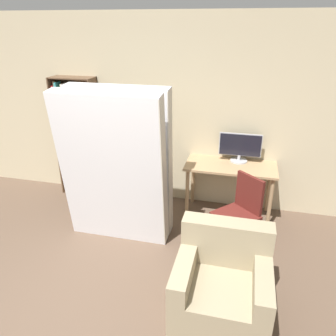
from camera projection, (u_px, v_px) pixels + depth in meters
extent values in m
plane|color=brown|center=(64.00, 334.00, 2.92)|extent=(16.00, 16.00, 0.00)
cube|color=#C6B793|center=(149.00, 112.00, 4.77)|extent=(8.00, 0.06, 2.70)
cube|color=tan|center=(231.00, 166.00, 4.45)|extent=(1.22, 0.58, 0.03)
cylinder|color=tan|center=(187.00, 194.00, 4.52)|extent=(0.05, 0.05, 0.74)
cylinder|color=tan|center=(270.00, 204.00, 4.28)|extent=(0.05, 0.05, 0.74)
cylinder|color=tan|center=(193.00, 180.00, 4.94)|extent=(0.05, 0.05, 0.74)
cylinder|color=tan|center=(269.00, 188.00, 4.70)|extent=(0.05, 0.05, 0.74)
cylinder|color=#B7B7BC|center=(239.00, 161.00, 4.56)|extent=(0.23, 0.23, 0.02)
cylinder|color=#B7B7BC|center=(239.00, 158.00, 4.54)|extent=(0.04, 0.04, 0.08)
cube|color=#B7B7BC|center=(240.00, 145.00, 4.47)|extent=(0.57, 0.02, 0.32)
cube|color=black|center=(240.00, 145.00, 4.46)|extent=(0.55, 0.03, 0.30)
cylinder|color=#4C4C51|center=(233.00, 246.00, 4.05)|extent=(0.52, 0.52, 0.03)
cylinder|color=#4C4C51|center=(234.00, 232.00, 3.97)|extent=(0.05, 0.05, 0.39)
cube|color=#591E19|center=(235.00, 216.00, 3.88)|extent=(0.62, 0.62, 0.05)
cube|color=#591E19|center=(249.00, 193.00, 3.88)|extent=(0.32, 0.29, 0.45)
cube|color=brown|center=(60.00, 137.00, 5.10)|extent=(0.02, 0.28, 1.83)
cube|color=brown|center=(97.00, 140.00, 4.96)|extent=(0.02, 0.28, 1.83)
cube|color=brown|center=(83.00, 136.00, 5.15)|extent=(0.65, 0.02, 1.83)
cube|color=brown|center=(85.00, 190.00, 5.40)|extent=(0.61, 0.25, 0.02)
cube|color=brown|center=(83.00, 174.00, 5.27)|extent=(0.61, 0.25, 0.02)
cube|color=brown|center=(81.00, 156.00, 5.15)|extent=(0.61, 0.25, 0.02)
cube|color=brown|center=(79.00, 138.00, 5.03)|extent=(0.61, 0.25, 0.02)
cube|color=brown|center=(76.00, 119.00, 4.91)|extent=(0.61, 0.25, 0.02)
cube|color=brown|center=(74.00, 99.00, 4.78)|extent=(0.61, 0.25, 0.02)
cube|color=brown|center=(72.00, 78.00, 4.66)|extent=(0.61, 0.25, 0.02)
cube|color=teal|center=(69.00, 183.00, 5.44)|extent=(0.03, 0.18, 0.18)
cube|color=orange|center=(70.00, 183.00, 5.39)|extent=(0.04, 0.21, 0.20)
cube|color=gold|center=(73.00, 182.00, 5.39)|extent=(0.03, 0.19, 0.25)
cube|color=gold|center=(76.00, 182.00, 5.40)|extent=(0.03, 0.19, 0.22)
cube|color=orange|center=(78.00, 184.00, 5.40)|extent=(0.04, 0.14, 0.18)
cube|color=#287A38|center=(80.00, 184.00, 5.38)|extent=(0.03, 0.19, 0.19)
cube|color=teal|center=(81.00, 183.00, 5.33)|extent=(0.04, 0.18, 0.26)
cube|color=#7A2D84|center=(66.00, 165.00, 5.27)|extent=(0.03, 0.14, 0.26)
cube|color=#7A2D84|center=(69.00, 165.00, 5.29)|extent=(0.02, 0.14, 0.24)
cube|color=#7A2D84|center=(70.00, 166.00, 5.28)|extent=(0.03, 0.20, 0.22)
cube|color=orange|center=(72.00, 166.00, 5.27)|extent=(0.03, 0.20, 0.24)
cube|color=brown|center=(73.00, 167.00, 5.24)|extent=(0.02, 0.19, 0.20)
cube|color=orange|center=(75.00, 168.00, 5.23)|extent=(0.04, 0.14, 0.19)
cube|color=#232328|center=(64.00, 148.00, 5.18)|extent=(0.02, 0.19, 0.21)
cube|color=#7A2D84|center=(66.00, 147.00, 5.15)|extent=(0.04, 0.21, 0.25)
cube|color=orange|center=(69.00, 149.00, 5.18)|extent=(0.03, 0.15, 0.19)
cube|color=teal|center=(69.00, 150.00, 5.12)|extent=(0.03, 0.17, 0.19)
cube|color=silver|center=(72.00, 148.00, 5.11)|extent=(0.04, 0.20, 0.24)
cube|color=red|center=(76.00, 149.00, 5.17)|extent=(0.02, 0.14, 0.17)
cube|color=orange|center=(60.00, 130.00, 5.02)|extent=(0.03, 0.18, 0.22)
cube|color=silver|center=(63.00, 130.00, 5.02)|extent=(0.04, 0.18, 0.21)
cube|color=brown|center=(65.00, 131.00, 4.99)|extent=(0.04, 0.17, 0.22)
cube|color=teal|center=(69.00, 131.00, 5.03)|extent=(0.03, 0.20, 0.18)
cube|color=red|center=(72.00, 128.00, 5.05)|extent=(0.02, 0.14, 0.26)
cube|color=#7A2D84|center=(58.00, 110.00, 4.91)|extent=(0.03, 0.19, 0.24)
cube|color=#7A2D84|center=(61.00, 110.00, 4.92)|extent=(0.03, 0.15, 0.22)
cube|color=orange|center=(62.00, 111.00, 4.89)|extent=(0.03, 0.19, 0.22)
cube|color=#7A2D84|center=(66.00, 109.00, 4.90)|extent=(0.02, 0.18, 0.25)
cube|color=teal|center=(66.00, 110.00, 4.86)|extent=(0.02, 0.17, 0.24)
cube|color=red|center=(55.00, 92.00, 4.78)|extent=(0.03, 0.14, 0.18)
cube|color=brown|center=(58.00, 89.00, 4.78)|extent=(0.02, 0.19, 0.25)
cube|color=teal|center=(58.00, 90.00, 4.73)|extent=(0.03, 0.14, 0.23)
cube|color=#287A38|center=(63.00, 91.00, 4.80)|extent=(0.02, 0.17, 0.20)
cube|color=silver|center=(65.00, 91.00, 4.76)|extent=(0.03, 0.17, 0.21)
cube|color=teal|center=(68.00, 91.00, 4.80)|extent=(0.02, 0.14, 0.18)
cube|color=silver|center=(70.00, 91.00, 4.77)|extent=(0.04, 0.19, 0.21)
cube|color=silver|center=(113.00, 171.00, 3.82)|extent=(1.25, 0.41, 1.90)
cube|color=beige|center=(164.00, 177.00, 3.69)|extent=(0.01, 0.41, 1.87)
cube|color=silver|center=(122.00, 162.00, 4.09)|extent=(1.25, 0.29, 1.90)
cube|color=beige|center=(170.00, 167.00, 3.95)|extent=(0.01, 0.29, 1.86)
cube|color=gray|center=(221.00, 299.00, 3.03)|extent=(0.85, 0.80, 0.40)
cube|color=gray|center=(227.00, 242.00, 3.12)|extent=(0.85, 0.20, 0.45)
cube|color=gray|center=(185.00, 267.00, 2.98)|extent=(0.16, 0.80, 0.20)
cube|color=gray|center=(263.00, 280.00, 2.83)|extent=(0.16, 0.80, 0.20)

